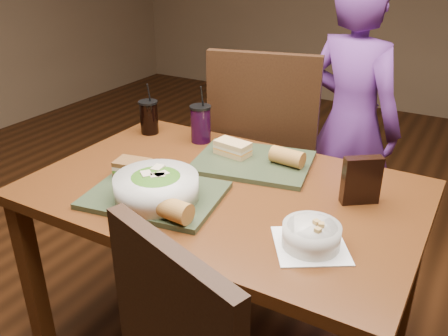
{
  "coord_description": "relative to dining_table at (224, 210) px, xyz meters",
  "views": [
    {
      "loc": [
        0.71,
        -1.24,
        1.5
      ],
      "look_at": [
        0.0,
        0.0,
        0.82
      ],
      "focal_mm": 38.0,
      "sensor_mm": 36.0,
      "label": 1
    }
  ],
  "objects": [
    {
      "name": "dining_table",
      "position": [
        0.0,
        0.0,
        0.0
      ],
      "size": [
        1.3,
        0.85,
        0.75
      ],
      "color": "#4F290F",
      "rests_on": "ground"
    },
    {
      "name": "soup_bowl",
      "position": [
        0.38,
        -0.19,
        0.13
      ],
      "size": [
        0.27,
        0.27,
        0.08
      ],
      "color": "white",
      "rests_on": "dining_table"
    },
    {
      "name": "diner",
      "position": [
        0.16,
        0.95,
        0.04
      ],
      "size": [
        0.59,
        0.48,
        1.4
      ],
      "primitive_type": "imported",
      "rotation": [
        0.0,
        0.0,
        2.82
      ],
      "color": "#5C2B77",
      "rests_on": "ground"
    },
    {
      "name": "baguette_near",
      "position": [
        -0.02,
        -0.28,
        0.14
      ],
      "size": [
        0.13,
        0.07,
        0.07
      ],
      "primitive_type": "cylinder",
      "rotation": [
        0.0,
        1.57,
        -0.07
      ],
      "color": "#AD7533",
      "rests_on": "tray_near"
    },
    {
      "name": "sandwich_near",
      "position": [
        -0.3,
        -0.11,
        0.14
      ],
      "size": [
        0.13,
        0.1,
        0.06
      ],
      "color": "#593819",
      "rests_on": "tray_near"
    },
    {
      "name": "baguette_far",
      "position": [
        0.13,
        0.23,
        0.14
      ],
      "size": [
        0.13,
        0.07,
        0.06
      ],
      "primitive_type": "cylinder",
      "rotation": [
        0.0,
        1.57,
        -0.08
      ],
      "color": "#AD7533",
      "rests_on": "tray_far"
    },
    {
      "name": "tray_near",
      "position": [
        -0.16,
        -0.18,
        0.1
      ],
      "size": [
        0.47,
        0.39,
        0.02
      ],
      "primitive_type": "cube",
      "rotation": [
        0.0,
        0.0,
        0.17
      ],
      "color": "#2B3621",
      "rests_on": "dining_table"
    },
    {
      "name": "chair_far",
      "position": [
        -0.1,
        0.62,
        -0.05
      ],
      "size": [
        0.58,
        0.58,
        1.1
      ],
      "color": "black",
      "rests_on": "ground"
    },
    {
      "name": "chip_bag",
      "position": [
        0.43,
        0.12,
        0.17
      ],
      "size": [
        0.12,
        0.1,
        0.16
      ],
      "primitive_type": "cube",
      "rotation": [
        0.0,
        0.0,
        0.64
      ],
      "color": "black",
      "rests_on": "dining_table"
    },
    {
      "name": "sandwich_far",
      "position": [
        -0.09,
        0.22,
        0.14
      ],
      "size": [
        0.14,
        0.09,
        0.05
      ],
      "color": "tan",
      "rests_on": "tray_far"
    },
    {
      "name": "tray_far",
      "position": [
        0.0,
        0.21,
        0.1
      ],
      "size": [
        0.47,
        0.39,
        0.02
      ],
      "primitive_type": "cube",
      "rotation": [
        0.0,
        0.0,
        0.19
      ],
      "color": "#2B3621",
      "rests_on": "dining_table"
    },
    {
      "name": "salad_bowl",
      "position": [
        -0.13,
        -0.2,
        0.15
      ],
      "size": [
        0.26,
        0.26,
        0.09
      ],
      "color": "silver",
      "rests_on": "tray_near"
    },
    {
      "name": "cup_cola",
      "position": [
        -0.53,
        0.28,
        0.16
      ],
      "size": [
        0.08,
        0.08,
        0.22
      ],
      "color": "black",
      "rests_on": "dining_table"
    },
    {
      "name": "cup_berry",
      "position": [
        -0.29,
        0.31,
        0.17
      ],
      "size": [
        0.09,
        0.09,
        0.24
      ],
      "color": "black",
      "rests_on": "dining_table"
    }
  ]
}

